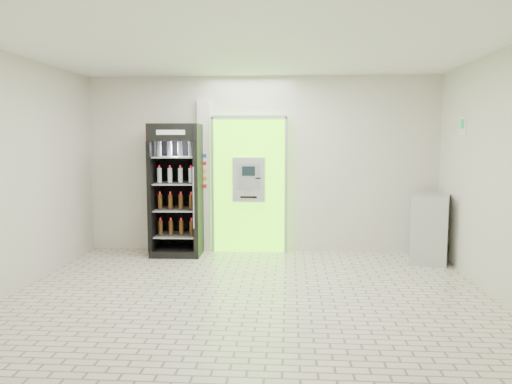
{
  "coord_description": "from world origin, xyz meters",
  "views": [
    {
      "loc": [
        0.49,
        -6.05,
        1.92
      ],
      "look_at": [
        -0.0,
        1.2,
        1.16
      ],
      "focal_mm": 35.0,
      "sensor_mm": 36.0,
      "label": 1
    }
  ],
  "objects": [
    {
      "name": "room_shell",
      "position": [
        0.0,
        0.0,
        1.84
      ],
      "size": [
        6.0,
        6.0,
        6.0
      ],
      "color": "beige",
      "rests_on": "ground"
    },
    {
      "name": "pillar",
      "position": [
        -0.98,
        2.45,
        1.3
      ],
      "size": [
        0.22,
        0.11,
        2.6
      ],
      "color": "silver",
      "rests_on": "ground"
    },
    {
      "name": "ground",
      "position": [
        0.0,
        0.0,
        0.0
      ],
      "size": [
        6.0,
        6.0,
        0.0
      ],
      "primitive_type": "plane",
      "color": "beige",
      "rests_on": "ground"
    },
    {
      "name": "exit_sign",
      "position": [
        2.99,
        1.4,
        2.12
      ],
      "size": [
        0.02,
        0.22,
        0.26
      ],
      "color": "white",
      "rests_on": "room_shell"
    },
    {
      "name": "atm_assembly",
      "position": [
        -0.2,
        2.41,
        1.17
      ],
      "size": [
        1.3,
        0.24,
        2.33
      ],
      "color": "#63FB0C",
      "rests_on": "ground"
    },
    {
      "name": "steel_cabinet",
      "position": [
        2.72,
        1.9,
        0.54
      ],
      "size": [
        0.8,
        0.94,
        1.08
      ],
      "rotation": [
        0.0,
        0.0,
        -0.34
      ],
      "color": "#AEB1B6",
      "rests_on": "ground"
    },
    {
      "name": "beverage_cooler",
      "position": [
        -1.39,
        2.14,
        1.05
      ],
      "size": [
        0.84,
        0.79,
        2.18
      ],
      "rotation": [
        0.0,
        0.0,
        0.03
      ],
      "color": "black",
      "rests_on": "ground"
    }
  ]
}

